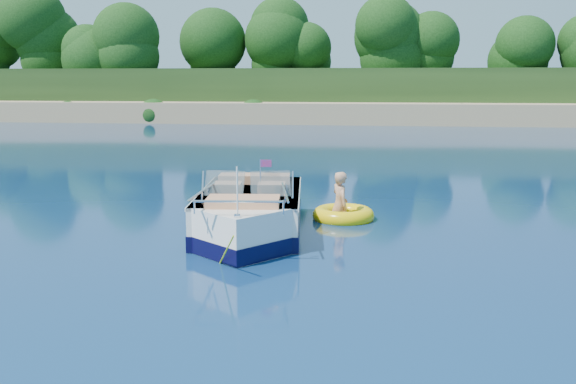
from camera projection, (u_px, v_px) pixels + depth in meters
The scene contains 6 objects.
ground at pixel (265, 261), 11.46m from camera, with size 160.00×160.00×0.00m, color #0A1848.
shoreline at pixel (357, 99), 73.55m from camera, with size 170.00×59.00×6.00m.
treeline at pixel (351, 49), 50.53m from camera, with size 150.00×7.12×8.19m.
motorboat at pixel (249, 216), 13.41m from camera, with size 2.50×5.91×1.97m.
tow_tube at pixel (343, 215), 14.88m from camera, with size 1.84×1.84×0.38m.
boy at pixel (339, 220), 14.85m from camera, with size 0.59×0.39×1.62m, color tan.
Camera 1 is at (1.85, -10.92, 3.22)m, focal length 40.00 mm.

